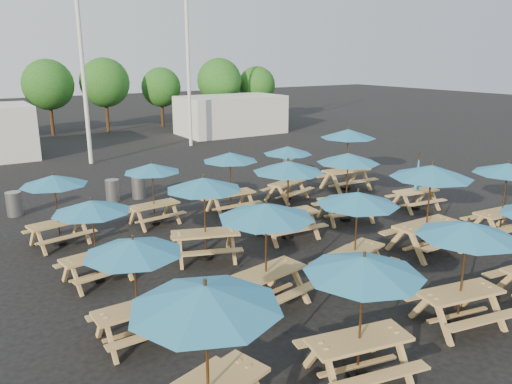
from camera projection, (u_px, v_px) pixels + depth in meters
ground at (283, 239)px, 14.93m from camera, size 120.00×120.00×0.00m
picnic_unit_0 at (206, 306)px, 6.65m from camera, size 2.64×2.64×2.40m
picnic_unit_1 at (134, 253)px, 9.16m from camera, size 1.89×1.89×2.09m
picnic_unit_2 at (92, 211)px, 11.66m from camera, size 2.09×2.09×2.06m
picnic_unit_3 at (54, 184)px, 13.97m from camera, size 2.17×2.17×2.10m
picnic_unit_4 at (363, 273)px, 8.00m from camera, size 2.32×2.32×2.24m
picnic_unit_5 at (266, 217)px, 10.46m from camera, size 2.40×2.40×2.35m
picnic_unit_6 at (204, 188)px, 12.93m from camera, size 2.57×2.57×2.28m
picnic_unit_7 at (152, 171)px, 15.76m from camera, size 2.00×2.00×2.03m
picnic_unit_8 at (467, 236)px, 9.67m from camera, size 2.30×2.30×2.23m
picnic_unit_9 at (358, 204)px, 11.77m from camera, size 2.41×2.41×2.23m
picnic_unit_10 at (288, 171)px, 14.49m from camera, size 2.25×2.25×2.37m
picnic_unit_11 at (230, 160)px, 16.95m from camera, size 1.92×1.92×2.15m
picnic_unit_13 at (431, 177)px, 13.38m from camera, size 2.21×2.21×2.49m
picnic_unit_14 at (348, 162)px, 16.05m from camera, size 2.46×2.46×2.30m
picnic_unit_15 at (288, 153)px, 18.52m from camera, size 2.31×2.31×2.07m
picnic_unit_17 at (507, 173)px, 14.73m from camera, size 2.16×2.16×2.26m
picnic_unit_18 at (417, 186)px, 17.60m from camera, size 1.76×1.58×2.06m
picnic_unit_19 at (348, 137)px, 19.85m from camera, size 2.33×2.33×2.50m
waste_bin_0 at (14, 204)px, 16.97m from camera, size 0.52×0.52×0.83m
waste_bin_1 at (113, 191)px, 18.64m from camera, size 0.52×0.52×0.83m
waste_bin_2 at (139, 188)px, 19.06m from camera, size 0.52×0.52×0.83m
waste_bin_3 at (289, 167)px, 22.49m from camera, size 0.52×0.52×0.83m
mast_0 at (80, 40)px, 23.72m from camera, size 0.20×0.20×12.00m
mast_1 at (187, 43)px, 28.70m from camera, size 0.20×0.20×12.00m
event_tent_1 at (231, 115)px, 34.71m from camera, size 7.00×4.00×2.60m
tree_3 at (48, 85)px, 33.26m from camera, size 3.36×3.36×5.09m
tree_4 at (105, 83)px, 34.76m from camera, size 3.41×3.41×5.17m
tree_5 at (161, 87)px, 37.46m from camera, size 2.94×2.94×4.45m
tree_6 at (219, 81)px, 37.96m from camera, size 3.38×3.38×5.13m
tree_7 at (257, 85)px, 39.84m from camera, size 2.95×2.95×4.48m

